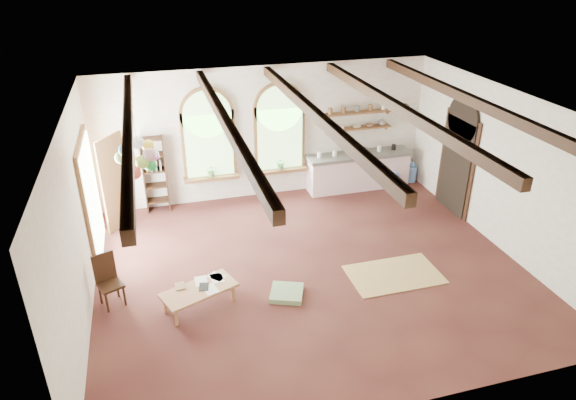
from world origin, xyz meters
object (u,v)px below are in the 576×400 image
object	(u,v)px
coffee_table	(199,291)
balloon_cluster	(138,156)
side_chair	(111,290)
kitchen_counter	(358,171)

from	to	relation	value
coffee_table	balloon_cluster	world-z (taller)	balloon_cluster
coffee_table	side_chair	world-z (taller)	side_chair
kitchen_counter	side_chair	xyz separation A→B (m)	(-5.96, -3.30, -0.20)
kitchen_counter	balloon_cluster	world-z (taller)	balloon_cluster
kitchen_counter	side_chair	bearing A→B (deg)	-151.00
coffee_table	balloon_cluster	xyz separation A→B (m)	(-0.73, 1.39, 2.01)
coffee_table	side_chair	size ratio (longest dim) A/B	1.46
coffee_table	side_chair	xyz separation A→B (m)	(-1.46, 0.48, -0.04)
kitchen_counter	balloon_cluster	size ratio (longest dim) A/B	2.34
coffee_table	balloon_cluster	size ratio (longest dim) A/B	1.22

